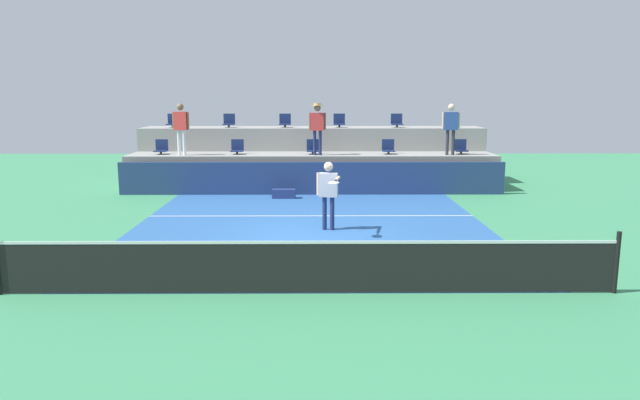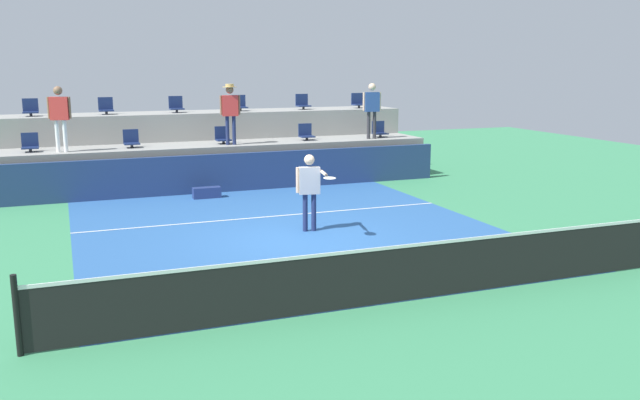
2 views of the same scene
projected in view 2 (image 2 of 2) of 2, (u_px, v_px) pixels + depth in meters
The scene contains 24 objects.
ground_plane at pixel (302, 241), 13.95m from camera, with size 40.00×40.00×0.00m, color #388456.
court_inner_paint at pixel (287, 230), 14.86m from camera, with size 9.00×10.00×0.01m, color #285693.
court_service_line at pixel (269, 217), 16.14m from camera, with size 9.00×0.06×0.00m, color white.
tennis_net at pixel (390, 273), 10.19m from camera, with size 10.48×0.08×1.07m.
sponsor_backboard at pixel (232, 172), 19.33m from camera, with size 13.00×0.16×1.10m, color navy.
seating_tier_lower at pixel (222, 164), 20.50m from camera, with size 13.00×1.80×1.25m, color gray.
seating_tier_upper at pixel (210, 144), 22.06m from camera, with size 13.00×1.80×2.10m, color gray.
stadium_chair_lower_far_left at pixel (30, 144), 18.38m from camera, with size 0.44×0.40×0.52m.
stadium_chair_lower_left at pixel (131, 140), 19.33m from camera, with size 0.44×0.40×0.52m.
stadium_chair_lower_center at pixel (223, 137), 20.28m from camera, with size 0.44×0.40×0.52m.
stadium_chair_lower_right at pixel (306, 133), 21.23m from camera, with size 0.44×0.40×0.52m.
stadium_chair_lower_far_right at pixel (379, 130), 22.14m from camera, with size 0.44×0.40×0.52m.
stadium_chair_upper_far_left at pixel (31, 109), 19.87m from camera, with size 0.44×0.40×0.52m.
stadium_chair_upper_left at pixel (106, 107), 20.62m from camera, with size 0.44×0.40×0.52m.
stadium_chair_upper_mid_left at pixel (176, 106), 21.38m from camera, with size 0.44×0.40×0.52m.
stadium_chair_upper_mid_right at pixel (240, 104), 22.11m from camera, with size 0.44×0.40×0.52m.
stadium_chair_upper_right at pixel (303, 103), 22.89m from camera, with size 0.44×0.40×0.52m.
stadium_chair_upper_far_right at pixel (358, 102), 23.62m from camera, with size 0.44×0.40×0.52m.
tennis_player at pixel (310, 185), 14.54m from camera, with size 0.59×1.25×1.70m.
spectator_in_grey at pixel (59, 112), 18.15m from camera, with size 0.62×0.28×1.79m.
spectator_with_hat at pixel (230, 107), 19.81m from camera, with size 0.61×0.47×1.80m.
spectator_in_white at pixel (372, 105), 21.45m from camera, with size 0.62×0.26×1.77m.
tennis_ball at pixel (487, 240), 11.44m from camera, with size 0.07×0.07×0.07m.
equipment_bag at pixel (207, 193), 18.40m from camera, with size 0.76×0.28×0.30m, color navy.
Camera 2 is at (-4.50, -12.73, 3.62)m, focal length 37.58 mm.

